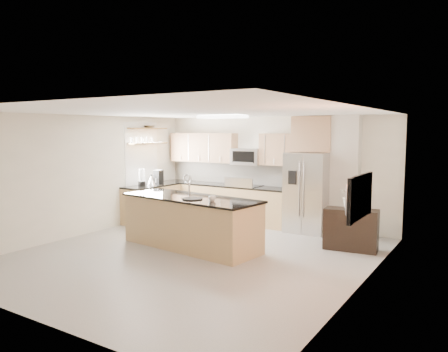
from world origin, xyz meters
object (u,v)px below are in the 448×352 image
Objects in this scene: credenza at (351,230)px; coffee_maker at (158,177)px; island at (191,222)px; bowl at (150,126)px; flower_vase at (352,189)px; range at (244,204)px; microwave at (247,157)px; blender at (142,179)px; television at (352,196)px; cup at (212,198)px; platter at (192,199)px; kettle at (151,180)px; refrigerator at (308,193)px.

coffee_maker reaches higher than credenza.
bowl is (-2.47, 1.61, 1.88)m from island.
island is at bearing -150.31° from flower_vase.
range is 3.28× the size of coffee_maker.
microwave reaches higher than flower_vase.
blender is 5.85m from television.
credenza is at bearing -21.63° from microwave.
cup is 0.18× the size of flower_vase.
platter is at bearing -37.77° from coffee_maker.
blender is 1.55× the size of kettle.
coffee_maker is at bearing -159.85° from range.
range is 2.91m from cup.
microwave is 1.82m from refrigerator.
microwave is 2.58m from bowl.
island is 7.77× the size of platter.
bowl reaches higher than flower_vase.
bowl reaches higher than television.
credenza is (1.26, -0.99, -0.50)m from refrigerator.
television is (2.64, -0.41, 0.31)m from cup.
kettle is (-4.94, -0.08, 0.65)m from credenza.
coffee_maker is (-2.96, 1.95, 0.04)m from cup.
television is (3.51, -3.24, -0.28)m from microwave.
television is (5.76, -2.24, -1.03)m from bowl.
refrigerator is (1.66, -0.05, 0.42)m from range.
microwave is 2.37× the size of bowl.
kettle reaches higher than credenza.
flower_vase reaches higher than coffee_maker.
microwave is 3.37m from credenza.
television reaches higher than island.
range is 3.10m from credenza.
range is 1.50× the size of microwave.
credenza is 1.34× the size of flower_vase.
island is (-1.44, -2.45, -0.39)m from refrigerator.
kettle reaches higher than range.
microwave is (0.00, 0.12, 1.16)m from range.
bowl is (-0.16, -0.12, 1.29)m from coffee_maker.
television is at bearing -74.11° from flower_vase.
flower_vase is (4.92, 0.14, 0.12)m from kettle.
credenza is 0.92× the size of television.
cup is at bearing -24.20° from blender.
credenza is 3.08× the size of bowl.
range is 2.98× the size of platter.
flower_vase is at bearing -36.73° from refrigerator.
kettle is (0.05, 0.28, -0.06)m from blender.
refrigerator is at bearing 73.48° from cup.
bowl is 6.26m from television.
refrigerator reaches higher than television.
television reaches higher than range.
bowl is (-2.25, -1.01, 0.75)m from microwave.
island is at bearing -36.66° from coffee_maker.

